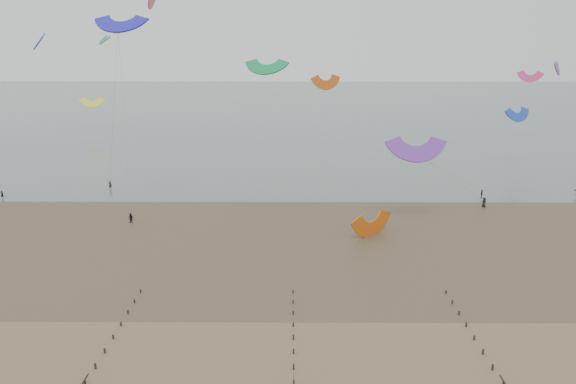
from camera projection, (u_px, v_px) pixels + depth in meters
name	position (u px, v px, depth m)	size (l,w,h in m)	color
ground	(252.00, 347.00, 54.50)	(500.00, 500.00, 0.00)	brown
sea_and_shore	(241.00, 230.00, 87.70)	(500.00, 665.00, 0.03)	#475654
kitesurfer_lead	(2.00, 194.00, 105.10)	(0.56, 0.36, 1.52)	black
kitesurfers	(476.00, 197.00, 102.98)	(109.56, 22.23, 1.88)	black
grounded_kite	(371.00, 235.00, 85.62)	(7.10, 3.72, 5.41)	#D5550D
kites_airborne	(213.00, 67.00, 129.72)	(217.51, 107.48, 41.80)	maroon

